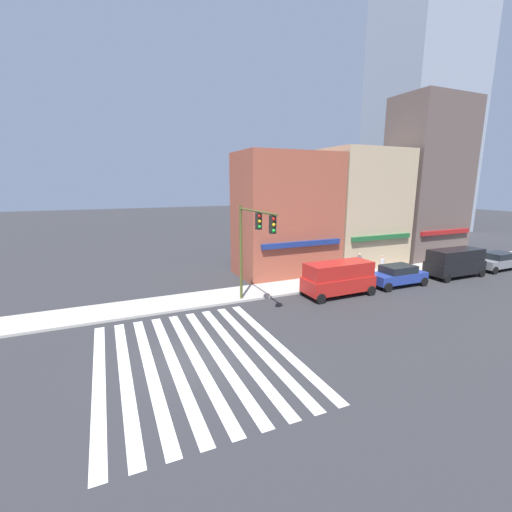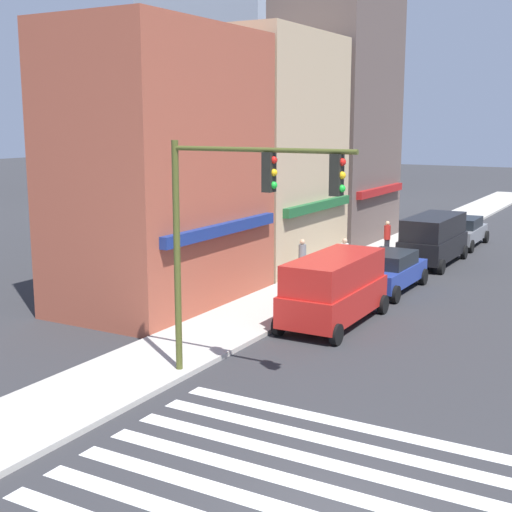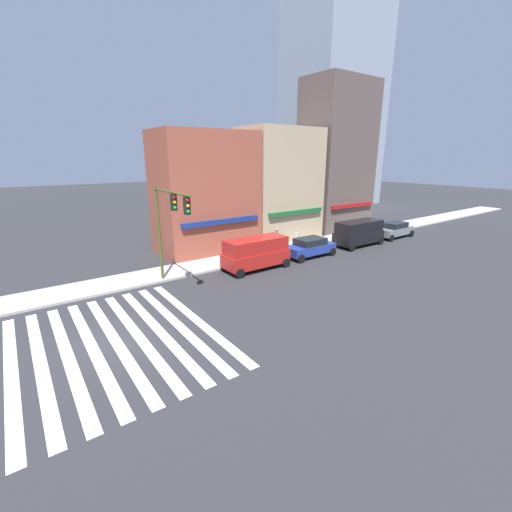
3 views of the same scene
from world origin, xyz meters
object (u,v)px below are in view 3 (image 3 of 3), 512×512
object	(u,v)px
sedan_grey	(394,229)
pedestrian_white_shirt	(297,239)
van_black	(359,232)
pedestrian_grey_coat	(277,237)
sedan_blue	(310,247)
traffic_signal	(169,217)
van_red	(256,252)
pedestrian_red_jacket	(340,230)

from	to	relation	value
sedan_grey	pedestrian_white_shirt	world-z (taller)	pedestrian_white_shirt
van_black	pedestrian_grey_coat	xyz separation A→B (m)	(-6.94, 3.58, -0.21)
sedan_blue	sedan_grey	world-z (taller)	same
traffic_signal	sedan_blue	size ratio (longest dim) A/B	1.42
traffic_signal	pedestrian_white_shirt	bearing A→B (deg)	10.26
sedan_grey	pedestrian_white_shirt	bearing A→B (deg)	168.89
traffic_signal	pedestrian_white_shirt	size ratio (longest dim) A/B	3.56
van_red	sedan_grey	bearing A→B (deg)	-0.38
pedestrian_red_jacket	sedan_blue	bearing A→B (deg)	-86.42
van_red	van_black	distance (m)	11.82
sedan_grey	pedestrian_grey_coat	distance (m)	13.18
sedan_blue	pedestrian_red_jacket	bearing A→B (deg)	20.94
pedestrian_white_shirt	pedestrian_red_jacket	bearing A→B (deg)	-156.33
van_red	sedan_blue	world-z (taller)	van_red
pedestrian_grey_coat	pedestrian_white_shirt	bearing A→B (deg)	55.09
van_black	pedestrian_grey_coat	bearing A→B (deg)	153.51
pedestrian_red_jacket	pedestrian_white_shirt	xyz separation A→B (m)	(-5.94, -0.21, 0.00)
van_red	pedestrian_red_jacket	size ratio (longest dim) A/B	2.83
van_black	pedestrian_grey_coat	size ratio (longest dim) A/B	2.84
van_red	pedestrian_white_shirt	distance (m)	6.35
van_red	sedan_blue	xyz separation A→B (m)	(5.53, 0.00, -0.44)
sedan_grey	traffic_signal	bearing A→B (deg)	179.64
sedan_grey	pedestrian_red_jacket	size ratio (longest dim) A/B	2.50
sedan_blue	sedan_grey	bearing A→B (deg)	0.85
sedan_blue	pedestrian_white_shirt	xyz separation A→B (m)	(0.45, 2.13, 0.23)
sedan_blue	sedan_grey	xyz separation A→B (m)	(12.04, 0.00, 0.00)
van_black	pedestrian_white_shirt	bearing A→B (deg)	160.78
traffic_signal	sedan_blue	world-z (taller)	traffic_signal
traffic_signal	van_red	world-z (taller)	traffic_signal
van_red	pedestrian_grey_coat	bearing A→B (deg)	35.85
pedestrian_red_jacket	pedestrian_grey_coat	size ratio (longest dim) A/B	1.00
van_red	traffic_signal	bearing A→B (deg)	-179.13
sedan_blue	pedestrian_white_shirt	world-z (taller)	pedestrian_white_shirt
van_red	pedestrian_red_jacket	world-z (taller)	van_red
van_black	sedan_grey	bearing A→B (deg)	0.79
sedan_blue	pedestrian_white_shirt	bearing A→B (deg)	78.85
van_red	sedan_grey	world-z (taller)	van_red
pedestrian_grey_coat	sedan_grey	bearing A→B (deg)	92.23
sedan_grey	pedestrian_grey_coat	xyz separation A→B (m)	(-12.69, 3.58, 0.23)
traffic_signal	pedestrian_white_shirt	xyz separation A→B (m)	(12.53, 2.27, -3.50)
van_red	sedan_grey	xyz separation A→B (m)	(17.57, 0.00, -0.44)
sedan_blue	pedestrian_grey_coat	distance (m)	3.64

